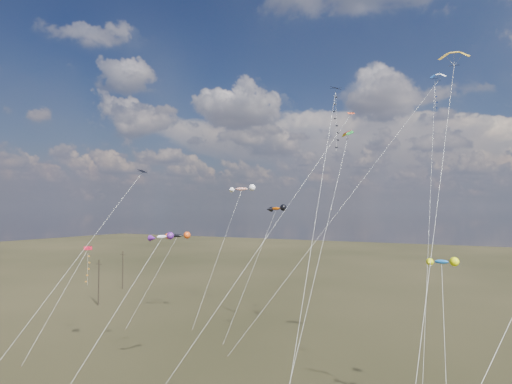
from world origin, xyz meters
The scene contains 15 objects.
utility_pole_near centered at (-38.00, 30.00, 4.09)m, with size 1.40×0.20×8.00m.
utility_pole_far centered at (-46.00, 44.00, 4.09)m, with size 1.40×0.20×8.00m.
diamond_black_high centered at (10.24, 15.50, 25.03)m, with size 1.95×17.69×29.63m.
diamond_navy_tall centered at (17.17, 37.67, 30.52)m, with size 1.97×25.29×35.56m.
diamond_black_mid centered at (-10.18, 3.57, 14.55)m, with size 7.43×14.54×21.17m.
diamond_red_low centered at (-18.72, 10.03, 9.91)m, with size 3.12×7.41×12.56m.
diamond_orange_center centered at (4.59, 20.85, 19.89)m, with size 12.09×23.96×29.45m.
parafoil_yellow centered at (21.15, 18.81, 32.00)m, with size 2.96×27.61×32.82m.
parafoil_blue_white centered at (17.02, 41.63, 36.21)m, with size 21.59×25.67×37.11m.
parafoil_tricolor centered at (8.82, 24.57, 26.01)m, with size 2.06×22.52×26.77m.
novelty_black_orange centered at (-20.66, 29.86, 12.73)m, with size 3.74×11.19×13.33m.
novelty_orange_black centered at (-2.70, 28.91, 17.02)m, with size 4.90×9.54×17.61m.
novelty_white_purple centered at (-4.76, 7.02, 14.23)m, with size 2.85×12.69×14.71m.
novelty_redwhite_stripe centered at (-12.39, 36.07, 20.22)m, with size 4.25×12.82×20.91m.
novelty_blue_yellow centered at (20.82, 9.04, 12.96)m, with size 2.51×11.19×13.44m.
Camera 1 is at (24.78, -28.34, 17.16)m, focal length 32.00 mm.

